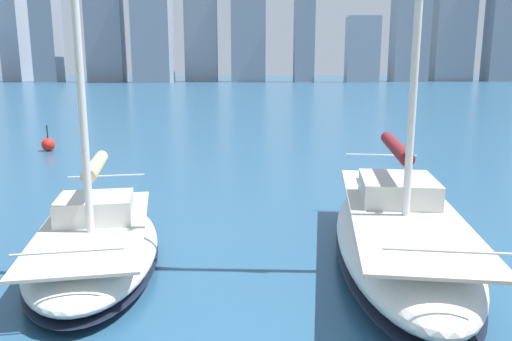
{
  "coord_description": "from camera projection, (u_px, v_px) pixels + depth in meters",
  "views": [
    {
      "loc": [
        -0.01,
        4.26,
        4.4
      ],
      "look_at": [
        -0.14,
        -6.41,
        2.2
      ],
      "focal_mm": 35.0,
      "sensor_mm": 36.0,
      "label": 1
    }
  ],
  "objects": [
    {
      "name": "city_skyline",
      "position": [
        262.0,
        23.0,
        159.06
      ],
      "size": [
        169.88,
        25.09,
        47.15
      ],
      "color": "gray",
      "rests_on": "ground"
    },
    {
      "name": "sailboat_maroon",
      "position": [
        399.0,
        230.0,
        11.44
      ],
      "size": [
        4.05,
        9.36,
        12.08
      ],
      "color": "white",
      "rests_on": "ground"
    },
    {
      "name": "sailboat_tan",
      "position": [
        95.0,
        240.0,
        11.21
      ],
      "size": [
        3.83,
        6.94,
        11.46
      ],
      "color": "white",
      "rests_on": "ground"
    },
    {
      "name": "channel_buoy",
      "position": [
        48.0,
        144.0,
        26.87
      ],
      "size": [
        0.7,
        0.7,
        1.4
      ],
      "color": "red",
      "rests_on": "ground"
    }
  ]
}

